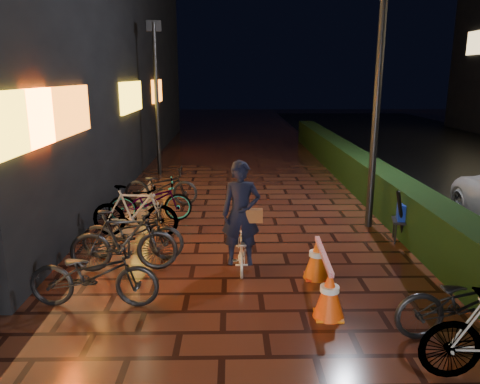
{
  "coord_description": "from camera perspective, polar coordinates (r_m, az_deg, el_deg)",
  "views": [
    {
      "loc": [
        -0.43,
        -5.45,
        3.26
      ],
      "look_at": [
        -0.27,
        3.11,
        1.1
      ],
      "focal_mm": 35.0,
      "sensor_mm": 36.0,
      "label": 1
    }
  ],
  "objects": [
    {
      "name": "hedge",
      "position": [
        14.23,
        14.19,
        2.53
      ],
      "size": [
        0.7,
        20.0,
        1.0
      ],
      "primitive_type": "cube",
      "color": "black",
      "rests_on": "ground"
    },
    {
      "name": "parked_bikes_storefront",
      "position": [
        9.42,
        -12.46,
        -3.19
      ],
      "size": [
        2.07,
        6.14,
        1.08
      ],
      "color": "black",
      "rests_on": "ground"
    },
    {
      "name": "traffic_barrier",
      "position": [
        7.24,
        10.05,
        -9.83
      ],
      "size": [
        0.5,
        1.72,
        0.69
      ],
      "color": "#F5470C",
      "rests_on": "ground"
    },
    {
      "name": "cart_assembly",
      "position": [
        9.81,
        19.8,
        -2.59
      ],
      "size": [
        0.73,
        0.62,
        1.12
      ],
      "color": "black",
      "rests_on": "ground"
    },
    {
      "name": "ground",
      "position": [
        6.36,
        3.11,
        -16.68
      ],
      "size": [
        80.0,
        80.0,
        0.0
      ],
      "primitive_type": "plane",
      "color": "#381911",
      "rests_on": "ground"
    },
    {
      "name": "lamp_post_hedge",
      "position": [
        10.25,
        16.51,
        12.79
      ],
      "size": [
        0.53,
        0.27,
        5.67
      ],
      "color": "black",
      "rests_on": "ground"
    },
    {
      "name": "cyclist",
      "position": [
        7.93,
        0.14,
        -4.63
      ],
      "size": [
        0.69,
        1.33,
        1.9
      ],
      "color": "silver",
      "rests_on": "ground"
    },
    {
      "name": "lamp_post_sf",
      "position": [
        15.59,
        -10.15,
        11.84
      ],
      "size": [
        0.47,
        0.18,
        4.89
      ],
      "color": "black",
      "rests_on": "ground"
    }
  ]
}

